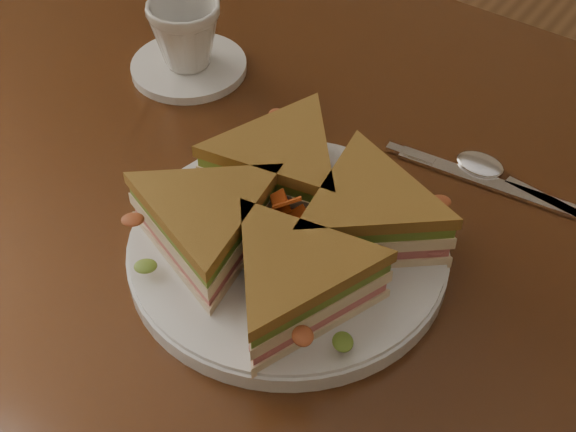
{
  "coord_description": "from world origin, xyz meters",
  "views": [
    {
      "loc": [
        0.24,
        -0.45,
        1.27
      ],
      "look_at": [
        -0.03,
        -0.07,
        0.8
      ],
      "focal_mm": 50.0,
      "sensor_mm": 36.0,
      "label": 1
    }
  ],
  "objects_px": {
    "spoon": "(501,176)",
    "coffee_cup": "(186,34)",
    "plate": "(288,250)",
    "saucer": "(189,67)",
    "sandwich_wedges": "(288,220)",
    "knife": "(483,181)",
    "table": "(351,289)"
  },
  "relations": [
    {
      "from": "knife",
      "to": "coffee_cup",
      "type": "xyz_separation_m",
      "value": [
        -0.35,
        -0.02,
        0.04
      ]
    },
    {
      "from": "spoon",
      "to": "knife",
      "type": "relative_size",
      "value": 0.85
    },
    {
      "from": "table",
      "to": "sandwich_wedges",
      "type": "height_order",
      "value": "sandwich_wedges"
    },
    {
      "from": "table",
      "to": "saucer",
      "type": "bearing_deg",
      "value": 161.78
    },
    {
      "from": "table",
      "to": "spoon",
      "type": "height_order",
      "value": "spoon"
    },
    {
      "from": "table",
      "to": "spoon",
      "type": "bearing_deg",
      "value": 56.8
    },
    {
      "from": "spoon",
      "to": "saucer",
      "type": "xyz_separation_m",
      "value": [
        -0.36,
        -0.04,
        0.0
      ]
    },
    {
      "from": "table",
      "to": "sandwich_wedges",
      "type": "bearing_deg",
      "value": -109.82
    },
    {
      "from": "plate",
      "to": "saucer",
      "type": "relative_size",
      "value": 2.15
    },
    {
      "from": "knife",
      "to": "coffee_cup",
      "type": "bearing_deg",
      "value": 177.46
    },
    {
      "from": "knife",
      "to": "plate",
      "type": "bearing_deg",
      "value": -123.94
    },
    {
      "from": "plate",
      "to": "spoon",
      "type": "bearing_deg",
      "value": 61.29
    },
    {
      "from": "spoon",
      "to": "coffee_cup",
      "type": "distance_m",
      "value": 0.36
    },
    {
      "from": "sandwich_wedges",
      "to": "knife",
      "type": "height_order",
      "value": "sandwich_wedges"
    },
    {
      "from": "sandwich_wedges",
      "to": "knife",
      "type": "relative_size",
      "value": 1.48
    },
    {
      "from": "plate",
      "to": "spoon",
      "type": "distance_m",
      "value": 0.23
    },
    {
      "from": "sandwich_wedges",
      "to": "coffee_cup",
      "type": "distance_m",
      "value": 0.3
    },
    {
      "from": "saucer",
      "to": "coffee_cup",
      "type": "bearing_deg",
      "value": 0.0
    },
    {
      "from": "plate",
      "to": "spoon",
      "type": "height_order",
      "value": "plate"
    },
    {
      "from": "plate",
      "to": "saucer",
      "type": "distance_m",
      "value": 0.3
    },
    {
      "from": "spoon",
      "to": "saucer",
      "type": "height_order",
      "value": "same"
    },
    {
      "from": "plate",
      "to": "sandwich_wedges",
      "type": "relative_size",
      "value": 0.87
    },
    {
      "from": "spoon",
      "to": "knife",
      "type": "distance_m",
      "value": 0.02
    },
    {
      "from": "table",
      "to": "knife",
      "type": "height_order",
      "value": "knife"
    },
    {
      "from": "plate",
      "to": "saucer",
      "type": "height_order",
      "value": "plate"
    },
    {
      "from": "spoon",
      "to": "knife",
      "type": "height_order",
      "value": "spoon"
    },
    {
      "from": "table",
      "to": "sandwich_wedges",
      "type": "xyz_separation_m",
      "value": [
        -0.03,
        -0.07,
        0.14
      ]
    },
    {
      "from": "knife",
      "to": "saucer",
      "type": "bearing_deg",
      "value": 177.46
    },
    {
      "from": "spoon",
      "to": "coffee_cup",
      "type": "height_order",
      "value": "coffee_cup"
    },
    {
      "from": "sandwich_wedges",
      "to": "saucer",
      "type": "bearing_deg",
      "value": 146.97
    },
    {
      "from": "plate",
      "to": "knife",
      "type": "xyz_separation_m",
      "value": [
        0.1,
        0.19,
        -0.01
      ]
    },
    {
      "from": "table",
      "to": "plate",
      "type": "xyz_separation_m",
      "value": [
        -0.03,
        -0.07,
        0.11
      ]
    }
  ]
}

